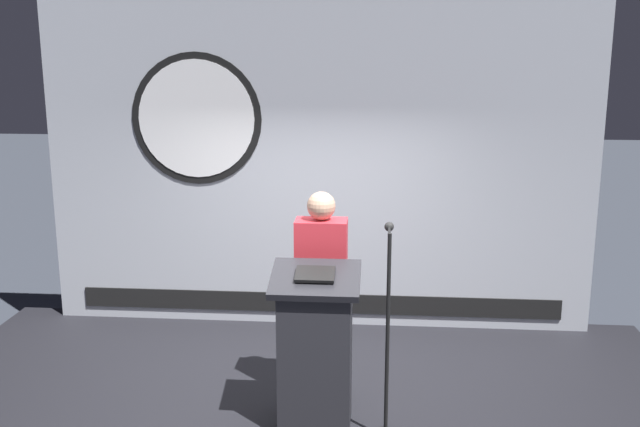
% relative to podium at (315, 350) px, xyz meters
% --- Properties ---
extents(stage_platform, '(6.40, 4.00, 0.30)m').
position_rel_podium_xyz_m(stage_platform, '(-0.16, 0.24, -0.74)').
color(stage_platform, black).
rests_on(stage_platform, ground).
extents(banner_display, '(5.37, 0.12, 3.39)m').
position_rel_podium_xyz_m(banner_display, '(-0.19, 2.09, 1.10)').
color(banner_display, '#B2B7C1').
rests_on(banner_display, stage_platform).
extents(podium, '(0.64, 0.50, 1.22)m').
position_rel_podium_xyz_m(podium, '(0.00, 0.00, 0.00)').
color(podium, '#26262B').
rests_on(podium, stage_platform).
extents(speaker_person, '(0.40, 0.26, 1.68)m').
position_rel_podium_xyz_m(speaker_person, '(0.00, 0.48, 0.26)').
color(speaker_person, black).
rests_on(speaker_person, stage_platform).
extents(microphone_stand, '(0.24, 0.55, 1.52)m').
position_rel_podium_xyz_m(microphone_stand, '(0.52, -0.10, -0.05)').
color(microphone_stand, black).
rests_on(microphone_stand, stage_platform).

